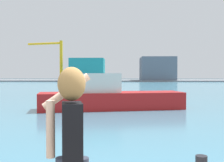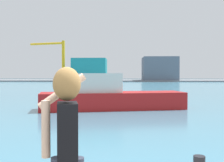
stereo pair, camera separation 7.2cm
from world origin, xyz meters
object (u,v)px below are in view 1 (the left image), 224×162
at_px(boat_moored, 108,97).
at_px(warehouse_right, 157,69).
at_px(person_photographer, 71,134).
at_px(port_crane, 56,55).
at_px(warehouse_left, 88,69).

distance_m(boat_moored, warehouse_right, 75.07).
height_order(person_photographer, warehouse_right, warehouse_right).
bearing_deg(port_crane, warehouse_right, 1.19).
relative_size(person_photographer, boat_moored, 0.19).
xyz_separation_m(boat_moored, warehouse_left, (-10.15, 73.35, 3.21)).
xyz_separation_m(person_photographer, warehouse_left, (-10.45, 87.82, 2.43)).
xyz_separation_m(warehouse_right, port_crane, (-33.51, -0.70, 4.57)).
relative_size(boat_moored, port_crane, 0.71).
height_order(boat_moored, warehouse_left, warehouse_left).
distance_m(person_photographer, warehouse_right, 89.28).
bearing_deg(warehouse_right, port_crane, -178.81).
relative_size(person_photographer, warehouse_right, 0.15).
distance_m(warehouse_left, warehouse_right, 23.01).
bearing_deg(warehouse_right, warehouse_left, -178.67).
bearing_deg(warehouse_right, boat_moored, -99.86).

